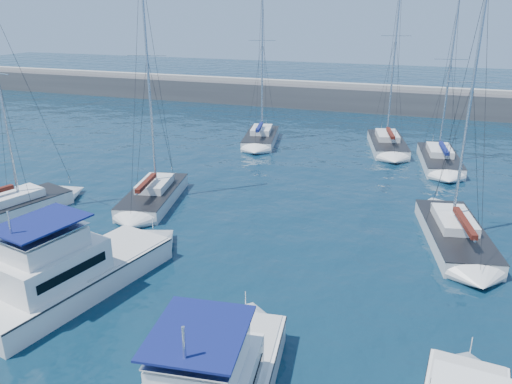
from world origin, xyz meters
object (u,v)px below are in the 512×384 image
(motor_yacht_port_inner, at_px, (67,274))
(sailboat_back_c, at_px, (439,160))
(sailboat_mid_b, at_px, (154,195))
(sailboat_back_a, at_px, (261,137))
(sailboat_mid_a, at_px, (10,208))
(sailboat_mid_d, at_px, (455,234))
(sailboat_back_b, at_px, (387,144))

(motor_yacht_port_inner, height_order, sailboat_back_c, sailboat_back_c)
(sailboat_mid_b, height_order, sailboat_back_c, sailboat_mid_b)
(sailboat_back_a, bearing_deg, sailboat_back_c, -18.55)
(sailboat_mid_a, distance_m, sailboat_mid_d, 28.93)
(motor_yacht_port_inner, distance_m, sailboat_mid_b, 12.53)
(sailboat_mid_b, distance_m, sailboat_mid_d, 20.41)
(motor_yacht_port_inner, height_order, sailboat_mid_a, sailboat_mid_a)
(motor_yacht_port_inner, relative_size, sailboat_back_c, 0.74)
(motor_yacht_port_inner, xyz_separation_m, sailboat_back_c, (17.15, 28.55, -0.62))
(sailboat_mid_a, relative_size, sailboat_back_b, 0.87)
(sailboat_back_b, distance_m, sailboat_back_c, 6.35)
(sailboat_mid_d, bearing_deg, sailboat_mid_b, 168.58)
(sailboat_mid_b, xyz_separation_m, sailboat_back_b, (14.61, 20.29, -0.00))
(sailboat_back_c, bearing_deg, sailboat_back_a, 164.92)
(sailboat_mid_b, bearing_deg, sailboat_back_c, 27.89)
(motor_yacht_port_inner, xyz_separation_m, sailboat_back_a, (-0.41, 30.79, -0.59))
(motor_yacht_port_inner, height_order, sailboat_back_a, sailboat_back_a)
(sailboat_mid_a, xyz_separation_m, sailboat_back_b, (22.61, 25.61, 0.02))
(sailboat_back_b, height_order, sailboat_back_c, sailboat_back_b)
(sailboat_mid_b, bearing_deg, sailboat_mid_d, -11.47)
(sailboat_mid_d, height_order, sailboat_back_b, sailboat_back_b)
(motor_yacht_port_inner, bearing_deg, sailboat_back_b, 81.65)
(sailboat_mid_d, height_order, sailboat_back_a, sailboat_back_a)
(sailboat_mid_b, distance_m, sailboat_back_b, 25.01)
(sailboat_mid_a, height_order, sailboat_mid_d, sailboat_mid_a)
(sailboat_mid_b, xyz_separation_m, sailboat_mid_d, (20.41, 0.15, -0.03))
(sailboat_mid_b, bearing_deg, sailboat_back_b, 42.34)
(sailboat_mid_a, height_order, sailboat_back_a, sailboat_back_a)
(sailboat_back_b, bearing_deg, sailboat_mid_b, -138.07)
(motor_yacht_port_inner, distance_m, sailboat_mid_a, 12.51)
(sailboat_back_a, distance_m, sailboat_back_b, 12.77)
(sailboat_mid_d, relative_size, sailboat_back_c, 1.03)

